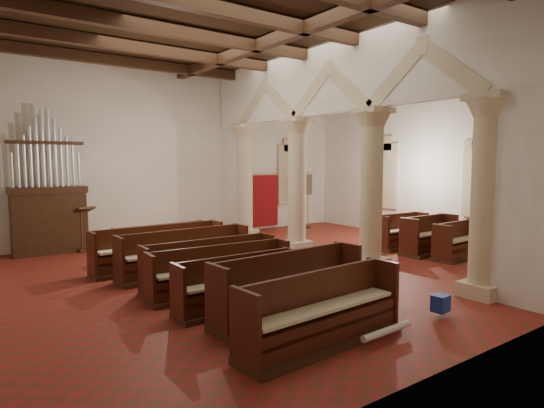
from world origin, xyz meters
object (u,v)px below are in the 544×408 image
at_px(processional_banner, 308,209).
at_px(aisle_pew_0, 461,246).
at_px(nave_pew_0, 323,321).
at_px(pipe_organ, 48,208).
at_px(lectern, 83,233).

bearing_deg(processional_banner, aisle_pew_0, -110.52).
bearing_deg(nave_pew_0, pipe_organ, 97.88).
xyz_separation_m(pipe_organ, lectern, (0.88, -0.27, -0.80)).
bearing_deg(processional_banner, lectern, 161.06).
bearing_deg(nave_pew_0, aisle_pew_0, 13.81).
xyz_separation_m(lectern, processional_banner, (8.82, -0.23, 0.23)).
bearing_deg(processional_banner, pipe_organ, 159.58).
relative_size(pipe_organ, aisle_pew_0, 2.23).
height_order(lectern, aisle_pew_0, lectern).
height_order(processional_banner, nave_pew_0, processional_banner).
distance_m(pipe_organ, lectern, 1.22).
bearing_deg(pipe_organ, lectern, -17.26).
height_order(pipe_organ, lectern, pipe_organ).
distance_m(pipe_organ, processional_banner, 9.73).
bearing_deg(aisle_pew_0, processional_banner, 84.83).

